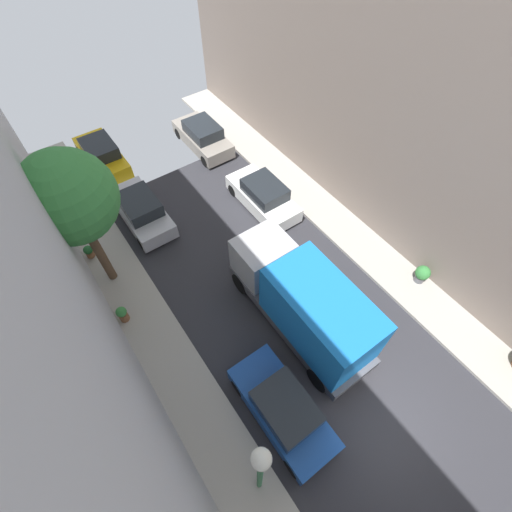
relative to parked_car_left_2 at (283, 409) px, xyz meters
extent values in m
plane|color=#2D2D33|center=(2.70, -2.33, -0.72)|extent=(32.00, 32.00, 0.00)
cube|color=#A8A399|center=(7.70, -2.33, -0.64)|extent=(2.00, 44.00, 0.15)
cube|color=#194799|center=(0.00, 0.04, -0.17)|extent=(1.76, 4.20, 0.76)
cube|color=#1E2328|center=(0.00, -0.11, 0.53)|extent=(1.56, 2.10, 0.64)
cylinder|color=black|center=(-0.78, 1.59, -0.40)|extent=(0.22, 0.64, 0.64)
cylinder|color=black|center=(0.78, 1.59, -0.40)|extent=(0.22, 0.64, 0.64)
cylinder|color=black|center=(-0.78, -1.51, -0.40)|extent=(0.22, 0.64, 0.64)
cylinder|color=black|center=(0.78, -1.51, -0.40)|extent=(0.22, 0.64, 0.64)
cube|color=silver|center=(0.00, 11.24, -0.17)|extent=(1.76, 4.20, 0.76)
cube|color=#1E2328|center=(0.00, 11.09, 0.53)|extent=(1.56, 2.10, 0.64)
cylinder|color=black|center=(-0.78, 12.79, -0.40)|extent=(0.22, 0.64, 0.64)
cylinder|color=black|center=(0.78, 12.79, -0.40)|extent=(0.22, 0.64, 0.64)
cylinder|color=black|center=(-0.78, 9.69, -0.40)|extent=(0.22, 0.64, 0.64)
cylinder|color=black|center=(0.78, 9.69, -0.40)|extent=(0.22, 0.64, 0.64)
cube|color=gold|center=(0.00, 16.34, -0.17)|extent=(1.76, 4.20, 0.76)
cube|color=#1E2328|center=(0.00, 16.19, 0.53)|extent=(1.56, 2.10, 0.64)
cylinder|color=black|center=(-0.78, 17.89, -0.40)|extent=(0.22, 0.64, 0.64)
cylinder|color=black|center=(0.78, 17.89, -0.40)|extent=(0.22, 0.64, 0.64)
cylinder|color=black|center=(-0.78, 14.79, -0.40)|extent=(0.22, 0.64, 0.64)
cylinder|color=black|center=(0.78, 14.79, -0.40)|extent=(0.22, 0.64, 0.64)
cube|color=white|center=(5.40, 8.62, -0.17)|extent=(1.76, 4.20, 0.76)
cube|color=#1E2328|center=(5.40, 8.47, 0.53)|extent=(1.56, 2.10, 0.64)
cylinder|color=black|center=(4.62, 10.17, -0.40)|extent=(0.22, 0.64, 0.64)
cylinder|color=black|center=(6.18, 10.17, -0.40)|extent=(0.22, 0.64, 0.64)
cylinder|color=black|center=(4.62, 7.07, -0.40)|extent=(0.22, 0.64, 0.64)
cylinder|color=black|center=(6.18, 7.07, -0.40)|extent=(0.22, 0.64, 0.64)
cube|color=gray|center=(5.40, 14.57, -0.17)|extent=(1.76, 4.20, 0.76)
cube|color=#1E2328|center=(5.40, 14.42, 0.53)|extent=(1.56, 2.10, 0.64)
cylinder|color=black|center=(4.62, 16.12, -0.40)|extent=(0.22, 0.64, 0.64)
cylinder|color=black|center=(6.18, 16.12, -0.40)|extent=(0.22, 0.64, 0.64)
cylinder|color=black|center=(4.62, 13.02, -0.40)|extent=(0.22, 0.64, 0.64)
cylinder|color=black|center=(6.18, 13.02, -0.40)|extent=(0.22, 0.64, 0.64)
cube|color=#4C4C51|center=(2.70, 2.52, 0.01)|extent=(2.20, 6.60, 0.50)
cube|color=#B7B7BC|center=(2.70, 4.92, 1.11)|extent=(2.10, 1.80, 1.70)
cube|color=blue|center=(2.70, 1.52, 1.46)|extent=(2.24, 4.20, 2.40)
cylinder|color=black|center=(1.72, 5.12, -0.24)|extent=(0.30, 0.96, 0.96)
cylinder|color=black|center=(3.68, 5.12, -0.24)|extent=(0.30, 0.96, 0.96)
cylinder|color=black|center=(1.72, 0.12, -0.24)|extent=(0.30, 0.96, 0.96)
cylinder|color=black|center=(3.68, 0.12, -0.24)|extent=(0.30, 0.96, 0.96)
cylinder|color=brown|center=(-2.60, 8.85, 1.23)|extent=(0.36, 0.36, 3.59)
sphere|color=#38843D|center=(-2.60, 8.85, 4.27)|extent=(3.34, 3.34, 3.34)
cylinder|color=slate|center=(8.25, 0.92, -0.41)|extent=(0.44, 0.44, 0.32)
sphere|color=#38843D|center=(8.25, 0.92, 0.00)|extent=(0.63, 0.63, 0.63)
cylinder|color=brown|center=(-3.00, 6.59, -0.36)|extent=(0.37, 0.37, 0.43)
sphere|color=#38843D|center=(-3.00, 6.59, 0.03)|extent=(0.43, 0.43, 0.43)
cylinder|color=brown|center=(-2.97, 10.49, -0.43)|extent=(0.35, 0.35, 0.29)
sphere|color=#23602D|center=(-2.97, 10.49, -0.12)|extent=(0.40, 0.40, 0.40)
cylinder|color=#26723F|center=(-1.90, -1.26, 2.09)|extent=(0.16, 0.16, 5.33)
sphere|color=white|center=(-1.90, -1.26, 4.98)|extent=(0.44, 0.44, 0.44)
camera|label=1|loc=(-2.58, -2.05, 13.08)|focal=25.86mm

